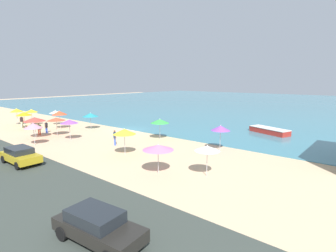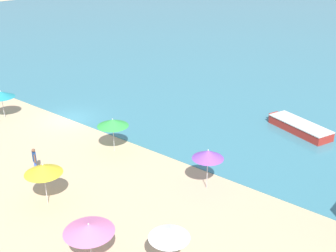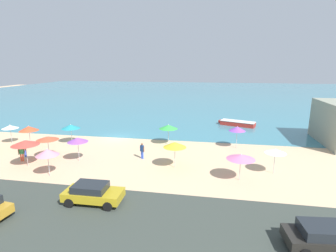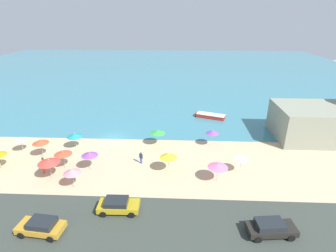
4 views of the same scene
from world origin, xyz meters
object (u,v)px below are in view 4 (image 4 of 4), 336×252
(bather_4, at_px, (141,157))
(skiff_nearshore, at_px, (210,116))
(beach_umbrella_4, at_px, (72,171))
(beach_umbrella_8, at_px, (75,135))
(beach_umbrella_0, at_px, (63,153))
(bather_1, at_px, (43,167))
(beach_umbrella_2, at_px, (218,166))
(parked_car_0, at_px, (118,205))
(bather_3, at_px, (43,161))
(beach_umbrella_7, at_px, (21,139))
(parked_car_2, at_px, (41,226))
(beach_umbrella_10, at_px, (90,154))
(beach_umbrella_5, at_px, (168,156))
(beach_umbrella_1, at_px, (213,132))
(parked_car_3, at_px, (271,228))
(beach_umbrella_9, at_px, (49,161))
(beach_umbrella_6, at_px, (242,158))
(beach_umbrella_3, at_px, (158,132))
(beach_umbrella_13, at_px, (40,141))

(bather_4, relative_size, skiff_nearshore, 0.29)
(beach_umbrella_4, distance_m, beach_umbrella_8, 9.84)
(beach_umbrella_0, relative_size, bather_1, 1.49)
(beach_umbrella_2, bearing_deg, parked_car_0, -151.16)
(bather_1, relative_size, bather_3, 1.01)
(beach_umbrella_4, relative_size, beach_umbrella_7, 1.06)
(parked_car_2, bearing_deg, bather_3, 115.57)
(beach_umbrella_10, height_order, skiff_nearshore, beach_umbrella_10)
(beach_umbrella_5, xyz_separation_m, parked_car_2, (-10.73, -10.46, -1.43))
(beach_umbrella_4, relative_size, beach_umbrella_5, 0.97)
(beach_umbrella_1, relative_size, parked_car_3, 0.59)
(beach_umbrella_5, xyz_separation_m, parked_car_0, (-4.59, -7.40, -1.44))
(beach_umbrella_7, height_order, bather_3, beach_umbrella_7)
(beach_umbrella_7, bearing_deg, bather_4, -7.85)
(beach_umbrella_4, relative_size, parked_car_3, 0.57)
(beach_umbrella_0, xyz_separation_m, parked_car_2, (2.36, -10.71, -1.32))
(beach_umbrella_4, height_order, beach_umbrella_8, beach_umbrella_4)
(beach_umbrella_9, bearing_deg, skiff_nearshore, 44.74)
(parked_car_0, bearing_deg, beach_umbrella_6, 29.51)
(beach_umbrella_7, height_order, parked_car_0, beach_umbrella_7)
(beach_umbrella_8, bearing_deg, beach_umbrella_0, -84.24)
(beach_umbrella_0, distance_m, bather_4, 9.66)
(bather_4, relative_size, parked_car_2, 0.40)
(beach_umbrella_8, bearing_deg, beach_umbrella_3, 7.38)
(beach_umbrella_5, relative_size, bather_4, 1.54)
(beach_umbrella_7, distance_m, skiff_nearshore, 31.37)
(beach_umbrella_10, distance_m, parked_car_2, 10.64)
(beach_umbrella_0, xyz_separation_m, beach_umbrella_6, (21.89, -0.07, -0.03))
(beach_umbrella_2, distance_m, skiff_nearshore, 20.38)
(beach_umbrella_6, bearing_deg, parked_car_3, -86.69)
(parked_car_3, xyz_separation_m, skiff_nearshore, (-2.30, 28.29, -0.39))
(beach_umbrella_3, height_order, beach_umbrella_5, beach_umbrella_5)
(beach_umbrella_3, height_order, beach_umbrella_13, beach_umbrella_13)
(bather_4, bearing_deg, skiff_nearshore, 57.50)
(beach_umbrella_1, relative_size, beach_umbrella_5, 1.01)
(beach_umbrella_0, xyz_separation_m, beach_umbrella_13, (-4.15, 2.65, 0.20))
(beach_umbrella_9, relative_size, beach_umbrella_13, 0.99)
(beach_umbrella_9, distance_m, bather_1, 2.34)
(bather_4, distance_m, parked_car_3, 17.35)
(beach_umbrella_8, xyz_separation_m, beach_umbrella_10, (3.97, -5.54, 0.13))
(beach_umbrella_5, distance_m, bather_4, 4.24)
(bather_1, distance_m, skiff_nearshore, 29.68)
(parked_car_2, bearing_deg, beach_umbrella_2, 27.98)
(beach_umbrella_7, bearing_deg, parked_car_0, -35.49)
(bather_3, height_order, bather_4, bather_4)
(beach_umbrella_4, height_order, beach_umbrella_13, beach_umbrella_13)
(beach_umbrella_4, relative_size, skiff_nearshore, 0.43)
(beach_umbrella_5, distance_m, bather_1, 15.34)
(beach_umbrella_2, bearing_deg, beach_umbrella_6, 31.71)
(beach_umbrella_8, height_order, parked_car_0, beach_umbrella_8)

